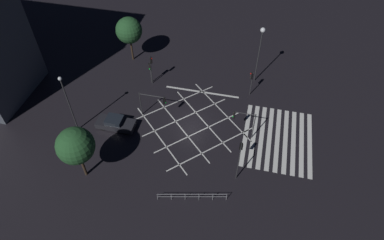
{
  "coord_description": "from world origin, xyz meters",
  "views": [
    {
      "loc": [
        -26.81,
        -6.14,
        29.91
      ],
      "look_at": [
        0.0,
        0.0,
        0.72
      ],
      "focal_mm": 32.0,
      "sensor_mm": 36.0,
      "label": 1
    }
  ],
  "objects_px": {
    "traffic_light_se_cross": "(251,79)",
    "traffic_light_sw_main": "(240,154)",
    "traffic_light_ne_cross": "(151,65)",
    "traffic_light_median_south": "(243,119)",
    "traffic_light_median_north": "(154,101)",
    "street_tree_far": "(129,30)",
    "street_lamp_east": "(67,98)",
    "waiting_car": "(116,123)",
    "street_lamp_west": "(261,41)",
    "street_tree_near": "(75,146)",
    "traffic_light_ne_main": "(150,69)"
  },
  "relations": [
    {
      "from": "traffic_light_se_cross",
      "to": "traffic_light_sw_main",
      "type": "bearing_deg",
      "value": 90.6
    },
    {
      "from": "traffic_light_ne_cross",
      "to": "traffic_light_median_south",
      "type": "distance_m",
      "value": 14.19
    },
    {
      "from": "traffic_light_median_north",
      "to": "traffic_light_se_cross",
      "type": "xyz_separation_m",
      "value": [
        6.54,
        -10.54,
        -0.07
      ]
    },
    {
      "from": "street_tree_far",
      "to": "traffic_light_median_south",
      "type": "bearing_deg",
      "value": -123.21
    },
    {
      "from": "street_lamp_east",
      "to": "waiting_car",
      "type": "bearing_deg",
      "value": -72.32
    },
    {
      "from": "traffic_light_median_north",
      "to": "waiting_car",
      "type": "relative_size",
      "value": 0.78
    },
    {
      "from": "street_lamp_east",
      "to": "street_lamp_west",
      "type": "relative_size",
      "value": 0.97
    },
    {
      "from": "traffic_light_median_south",
      "to": "waiting_car",
      "type": "relative_size",
      "value": 0.84
    },
    {
      "from": "street_tree_near",
      "to": "traffic_light_ne_main",
      "type": "bearing_deg",
      "value": -8.02
    },
    {
      "from": "street_lamp_west",
      "to": "traffic_light_median_south",
      "type": "bearing_deg",
      "value": 176.67
    },
    {
      "from": "street_lamp_west",
      "to": "street_tree_near",
      "type": "distance_m",
      "value": 24.69
    },
    {
      "from": "traffic_light_median_south",
      "to": "street_lamp_west",
      "type": "height_order",
      "value": "street_lamp_west"
    },
    {
      "from": "street_tree_far",
      "to": "waiting_car",
      "type": "height_order",
      "value": "street_tree_far"
    },
    {
      "from": "traffic_light_ne_main",
      "to": "street_tree_far",
      "type": "height_order",
      "value": "street_tree_far"
    },
    {
      "from": "traffic_light_se_cross",
      "to": "street_lamp_east",
      "type": "distance_m",
      "value": 21.75
    },
    {
      "from": "traffic_light_se_cross",
      "to": "waiting_car",
      "type": "relative_size",
      "value": 0.79
    },
    {
      "from": "traffic_light_median_north",
      "to": "street_tree_near",
      "type": "relative_size",
      "value": 0.54
    },
    {
      "from": "traffic_light_median_south",
      "to": "waiting_car",
      "type": "distance_m",
      "value": 14.69
    },
    {
      "from": "street_lamp_east",
      "to": "street_tree_near",
      "type": "height_order",
      "value": "street_lamp_east"
    },
    {
      "from": "traffic_light_se_cross",
      "to": "waiting_car",
      "type": "height_order",
      "value": "traffic_light_se_cross"
    },
    {
      "from": "waiting_car",
      "to": "traffic_light_se_cross",
      "type": "bearing_deg",
      "value": 32.18
    },
    {
      "from": "traffic_light_se_cross",
      "to": "street_tree_far",
      "type": "distance_m",
      "value": 17.7
    },
    {
      "from": "traffic_light_median_north",
      "to": "street_lamp_east",
      "type": "height_order",
      "value": "street_lamp_east"
    },
    {
      "from": "traffic_light_ne_main",
      "to": "street_tree_far",
      "type": "xyz_separation_m",
      "value": [
        4.41,
        4.16,
        2.43
      ]
    },
    {
      "from": "street_tree_near",
      "to": "street_tree_far",
      "type": "distance_m",
      "value": 20.08
    },
    {
      "from": "traffic_light_se_cross",
      "to": "street_lamp_west",
      "type": "height_order",
      "value": "street_lamp_west"
    },
    {
      "from": "traffic_light_median_south",
      "to": "traffic_light_ne_cross",
      "type": "bearing_deg",
      "value": -27.85
    },
    {
      "from": "traffic_light_ne_main",
      "to": "traffic_light_sw_main",
      "type": "height_order",
      "value": "traffic_light_sw_main"
    },
    {
      "from": "street_tree_far",
      "to": "street_tree_near",
      "type": "bearing_deg",
      "value": -174.38
    },
    {
      "from": "street_lamp_east",
      "to": "traffic_light_sw_main",
      "type": "bearing_deg",
      "value": -94.63
    },
    {
      "from": "traffic_light_ne_cross",
      "to": "street_lamp_east",
      "type": "bearing_deg",
      "value": -121.72
    },
    {
      "from": "traffic_light_ne_cross",
      "to": "street_lamp_west",
      "type": "bearing_deg",
      "value": 15.22
    },
    {
      "from": "traffic_light_median_south",
      "to": "street_lamp_west",
      "type": "xyz_separation_m",
      "value": [
        10.21,
        -0.59,
        3.4
      ]
    },
    {
      "from": "traffic_light_ne_cross",
      "to": "waiting_car",
      "type": "bearing_deg",
      "value": -102.29
    },
    {
      "from": "traffic_light_ne_cross",
      "to": "traffic_light_se_cross",
      "type": "height_order",
      "value": "traffic_light_ne_cross"
    },
    {
      "from": "traffic_light_ne_main",
      "to": "traffic_light_se_cross",
      "type": "bearing_deg",
      "value": 92.69
    },
    {
      "from": "traffic_light_ne_cross",
      "to": "traffic_light_median_north",
      "type": "xyz_separation_m",
      "value": [
        -5.87,
        -2.21,
        -0.42
      ]
    },
    {
      "from": "traffic_light_median_south",
      "to": "traffic_light_se_cross",
      "type": "distance_m",
      "value": 7.31
    },
    {
      "from": "traffic_light_median_north",
      "to": "traffic_light_se_cross",
      "type": "height_order",
      "value": "traffic_light_se_cross"
    },
    {
      "from": "traffic_light_ne_main",
      "to": "street_tree_far",
      "type": "distance_m",
      "value": 6.53
    },
    {
      "from": "street_tree_far",
      "to": "waiting_car",
      "type": "relative_size",
      "value": 1.44
    },
    {
      "from": "traffic_light_sw_main",
      "to": "traffic_light_ne_main",
      "type": "bearing_deg",
      "value": 48.82
    },
    {
      "from": "traffic_light_ne_main",
      "to": "traffic_light_median_north",
      "type": "xyz_separation_m",
      "value": [
        -5.92,
        -2.45,
        0.33
      ]
    },
    {
      "from": "street_tree_near",
      "to": "street_tree_far",
      "type": "bearing_deg",
      "value": 5.62
    },
    {
      "from": "traffic_light_ne_main",
      "to": "waiting_car",
      "type": "height_order",
      "value": "traffic_light_ne_main"
    },
    {
      "from": "traffic_light_median_north",
      "to": "traffic_light_ne_main",
      "type": "bearing_deg",
      "value": 112.46
    },
    {
      "from": "traffic_light_ne_cross",
      "to": "waiting_car",
      "type": "distance_m",
      "value": 9.05
    },
    {
      "from": "street_tree_near",
      "to": "waiting_car",
      "type": "height_order",
      "value": "street_tree_near"
    },
    {
      "from": "traffic_light_ne_main",
      "to": "street_tree_near",
      "type": "distance_m",
      "value": 15.91
    },
    {
      "from": "traffic_light_ne_cross",
      "to": "street_tree_near",
      "type": "bearing_deg",
      "value": -98.91
    }
  ]
}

